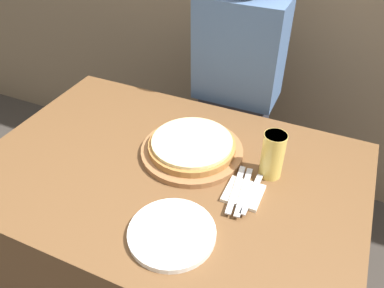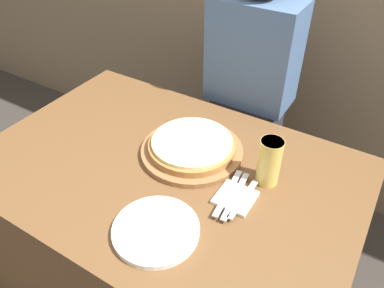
{
  "view_description": "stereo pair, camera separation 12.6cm",
  "coord_description": "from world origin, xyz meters",
  "px_view_note": "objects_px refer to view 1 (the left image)",
  "views": [
    {
      "loc": [
        0.44,
        -0.79,
        1.57
      ],
      "look_at": [
        0.04,
        0.11,
        0.79
      ],
      "focal_mm": 35.0,
      "sensor_mm": 36.0,
      "label": 1
    },
    {
      "loc": [
        0.55,
        -0.74,
        1.57
      ],
      "look_at": [
        0.04,
        0.11,
        0.79
      ],
      "focal_mm": 35.0,
      "sensor_mm": 36.0,
      "label": 2
    }
  ],
  "objects_px": {
    "beer_glass": "(273,154)",
    "diner_person": "(235,106)",
    "dinner_knife": "(244,191)",
    "spoon": "(252,194)",
    "pizza_on_board": "(192,147)",
    "dinner_plate": "(172,233)",
    "fork": "(236,189)"
  },
  "relations": [
    {
      "from": "beer_glass",
      "to": "spoon",
      "type": "xyz_separation_m",
      "value": [
        -0.02,
        -0.12,
        -0.07
      ]
    },
    {
      "from": "dinner_plate",
      "to": "spoon",
      "type": "relative_size",
      "value": 1.35
    },
    {
      "from": "dinner_plate",
      "to": "diner_person",
      "type": "relative_size",
      "value": 0.18
    },
    {
      "from": "diner_person",
      "to": "beer_glass",
      "type": "bearing_deg",
      "value": -59.69
    },
    {
      "from": "beer_glass",
      "to": "diner_person",
      "type": "relative_size",
      "value": 0.12
    },
    {
      "from": "pizza_on_board",
      "to": "diner_person",
      "type": "height_order",
      "value": "diner_person"
    },
    {
      "from": "beer_glass",
      "to": "fork",
      "type": "height_order",
      "value": "beer_glass"
    },
    {
      "from": "beer_glass",
      "to": "diner_person",
      "type": "height_order",
      "value": "diner_person"
    },
    {
      "from": "pizza_on_board",
      "to": "beer_glass",
      "type": "xyz_separation_m",
      "value": [
        0.27,
        0.01,
        0.06
      ]
    },
    {
      "from": "pizza_on_board",
      "to": "diner_person",
      "type": "xyz_separation_m",
      "value": [
        0.0,
        0.46,
        -0.1
      ]
    },
    {
      "from": "dinner_plate",
      "to": "fork",
      "type": "bearing_deg",
      "value": 64.9
    },
    {
      "from": "pizza_on_board",
      "to": "beer_glass",
      "type": "height_order",
      "value": "beer_glass"
    },
    {
      "from": "beer_glass",
      "to": "spoon",
      "type": "height_order",
      "value": "beer_glass"
    },
    {
      "from": "spoon",
      "to": "beer_glass",
      "type": "bearing_deg",
      "value": 79.41
    },
    {
      "from": "pizza_on_board",
      "to": "beer_glass",
      "type": "bearing_deg",
      "value": 1.39
    },
    {
      "from": "pizza_on_board",
      "to": "spoon",
      "type": "height_order",
      "value": "pizza_on_board"
    },
    {
      "from": "dinner_knife",
      "to": "dinner_plate",
      "type": "bearing_deg",
      "value": -120.13
    },
    {
      "from": "beer_glass",
      "to": "fork",
      "type": "distance_m",
      "value": 0.16
    },
    {
      "from": "pizza_on_board",
      "to": "beer_glass",
      "type": "distance_m",
      "value": 0.28
    },
    {
      "from": "dinner_knife",
      "to": "spoon",
      "type": "relative_size",
      "value": 1.18
    },
    {
      "from": "pizza_on_board",
      "to": "spoon",
      "type": "relative_size",
      "value": 1.96
    },
    {
      "from": "dinner_plate",
      "to": "dinner_knife",
      "type": "height_order",
      "value": "dinner_plate"
    },
    {
      "from": "pizza_on_board",
      "to": "beer_glass",
      "type": "relative_size",
      "value": 2.21
    },
    {
      "from": "diner_person",
      "to": "dinner_plate",
      "type": "bearing_deg",
      "value": -83.69
    },
    {
      "from": "fork",
      "to": "spoon",
      "type": "xyz_separation_m",
      "value": [
        0.05,
        0.0,
        0.0
      ]
    },
    {
      "from": "pizza_on_board",
      "to": "dinner_knife",
      "type": "xyz_separation_m",
      "value": [
        0.22,
        -0.12,
        -0.01
      ]
    },
    {
      "from": "fork",
      "to": "diner_person",
      "type": "height_order",
      "value": "diner_person"
    },
    {
      "from": "spoon",
      "to": "dinner_knife",
      "type": "bearing_deg",
      "value": 180.0
    },
    {
      "from": "beer_glass",
      "to": "dinner_knife",
      "type": "distance_m",
      "value": 0.15
    },
    {
      "from": "fork",
      "to": "dinner_knife",
      "type": "bearing_deg",
      "value": 0.0
    },
    {
      "from": "dinner_plate",
      "to": "diner_person",
      "type": "distance_m",
      "value": 0.81
    },
    {
      "from": "dinner_plate",
      "to": "dinner_knife",
      "type": "distance_m",
      "value": 0.26
    }
  ]
}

